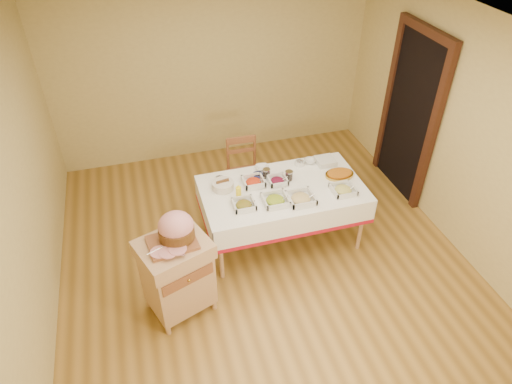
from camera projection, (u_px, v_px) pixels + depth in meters
room_shell at (266, 166)px, 4.47m from camera, size 5.00×5.00×5.00m
doorway at (411, 113)px, 5.76m from camera, size 0.09×1.10×2.20m
dining_table at (282, 199)px, 5.19m from camera, size 1.82×1.02×0.76m
butcher_cart at (177, 273)px, 4.42m from camera, size 0.77×0.71×0.90m
dining_chair at (244, 172)px, 5.84m from camera, size 0.42×0.40×0.92m
ham_on_board at (176, 230)px, 4.14m from camera, size 0.47×0.44×0.31m
serving_dish_a at (244, 205)px, 4.81m from camera, size 0.23×0.23×0.10m
serving_dish_b at (275, 200)px, 4.86m from camera, size 0.27×0.27×0.11m
serving_dish_c at (301, 198)px, 4.88m from camera, size 0.28×0.28×0.11m
serving_dish_d at (343, 190)px, 5.02m from camera, size 0.25×0.25×0.09m
serving_dish_e at (253, 182)px, 5.12m from camera, size 0.25×0.23×0.11m
serving_dish_f at (277, 181)px, 5.15m from camera, size 0.22×0.21×0.10m
small_bowl_left at (220, 179)px, 5.17m from camera, size 0.12×0.12×0.05m
small_bowl_mid at (258, 175)px, 5.24m from camera, size 0.12×0.12×0.05m
small_bowl_right at (300, 163)px, 5.44m from camera, size 0.11×0.11×0.06m
bowl_white_imported at (262, 168)px, 5.38m from camera, size 0.17×0.17×0.04m
bowl_small_imported at (310, 161)px, 5.49m from camera, size 0.15×0.15×0.04m
preserve_jar_left at (266, 174)px, 5.23m from camera, size 0.09×0.09×0.11m
preserve_jar_right at (289, 176)px, 5.19m from camera, size 0.09×0.09×0.11m
mustard_bottle at (239, 192)px, 4.89m from camera, size 0.06×0.06×0.19m
bread_basket at (223, 185)px, 5.06m from camera, size 0.24×0.24×0.11m
plate_stack at (325, 161)px, 5.47m from camera, size 0.22×0.22×0.07m
brass_platter at (339, 174)px, 5.27m from camera, size 0.34×0.24×0.04m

